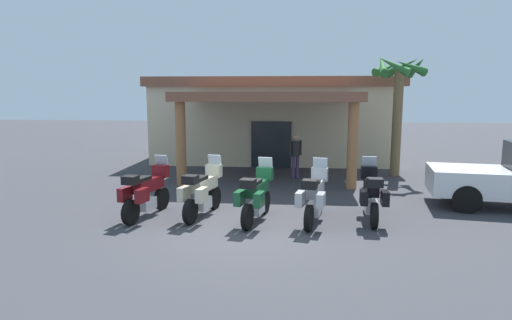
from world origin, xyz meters
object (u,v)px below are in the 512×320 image
(motel_building, at_px, (274,118))
(motorcycle_silver, at_px, (314,197))
(motorcycle_maroon, at_px, (146,192))
(motorcycle_cream, at_px, (202,192))
(pedestrian, at_px, (296,153))
(palm_tree_near_portico, at_px, (398,88))
(motorcycle_black, at_px, (372,195))
(motorcycle_green, at_px, (256,196))

(motel_building, xyz_separation_m, motorcycle_silver, (1.76, -10.79, -1.41))
(motorcycle_maroon, xyz_separation_m, motorcycle_cream, (1.52, 0.22, 0.00))
(motorcycle_cream, xyz_separation_m, pedestrian, (2.46, 5.69, 0.32))
(motorcycle_silver, height_order, palm_tree_near_portico, palm_tree_near_portico)
(motorcycle_silver, relative_size, motorcycle_black, 0.99)
(motorcycle_silver, bearing_deg, motorcycle_green, 104.06)
(motel_building, height_order, motorcycle_green, motel_building)
(motorcycle_cream, bearing_deg, motorcycle_black, -75.98)
(motel_building, bearing_deg, motorcycle_cream, -97.89)
(motorcycle_green, relative_size, palm_tree_near_portico, 0.44)
(motorcycle_silver, bearing_deg, motorcycle_maroon, 101.03)
(motorcycle_silver, distance_m, motorcycle_black, 1.57)
(motel_building, relative_size, palm_tree_near_portico, 2.40)
(motel_building, distance_m, pedestrian, 5.11)
(motel_building, distance_m, motorcycle_maroon, 11.21)
(palm_tree_near_portico, bearing_deg, motorcycle_black, -106.42)
(motorcycle_green, distance_m, pedestrian, 6.09)
(motorcycle_maroon, distance_m, motorcycle_green, 3.05)
(motorcycle_cream, xyz_separation_m, palm_tree_near_portico, (6.46, 6.56, 2.86))
(motorcycle_maroon, height_order, pedestrian, pedestrian)
(motel_building, relative_size, motorcycle_maroon, 5.45)
(motorcycle_maroon, bearing_deg, palm_tree_near_portico, -37.39)
(palm_tree_near_portico, bearing_deg, motel_building, 142.49)
(motel_building, distance_m, motorcycle_green, 10.95)
(motorcycle_green, relative_size, motorcycle_black, 0.99)
(motorcycle_black, bearing_deg, motorcycle_green, 100.81)
(motorcycle_cream, bearing_deg, palm_tree_near_portico, -32.20)
(motorcycle_cream, bearing_deg, pedestrian, -10.98)
(motorcycle_silver, relative_size, palm_tree_near_portico, 0.44)
(motorcycle_cream, xyz_separation_m, motorcycle_black, (4.57, 0.13, 0.00))
(motel_building, distance_m, motorcycle_silver, 11.02)
(motel_building, xyz_separation_m, motorcycle_black, (3.28, -10.41, -1.41))
(motel_building, distance_m, palm_tree_near_portico, 6.69)
(motorcycle_black, bearing_deg, palm_tree_near_portico, -14.04)
(motorcycle_maroon, relative_size, motorcycle_black, 0.99)
(motorcycle_cream, distance_m, motorcycle_green, 1.55)
(motorcycle_cream, height_order, motorcycle_silver, same)
(motorcycle_maroon, distance_m, motorcycle_silver, 4.57)
(motel_building, relative_size, motorcycle_black, 5.39)
(motorcycle_cream, bearing_deg, motorcycle_green, -89.46)
(motorcycle_maroon, relative_size, pedestrian, 1.25)
(motorcycle_maroon, distance_m, palm_tree_near_portico, 10.86)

